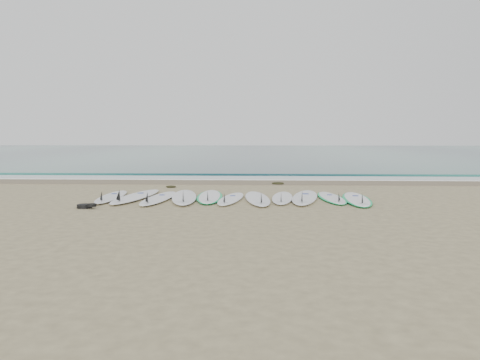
{
  "coord_description": "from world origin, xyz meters",
  "views": [
    {
      "loc": [
        0.69,
        -11.44,
        1.58
      ],
      "look_at": [
        0.14,
        0.82,
        0.4
      ],
      "focal_mm": 35.0,
      "sensor_mm": 36.0,
      "label": 1
    }
  ],
  "objects_px": {
    "surfboard_10": "(357,199)",
    "leash_coil": "(86,206)",
    "surfboard_0": "(111,196)",
    "surfboard_5": "(231,198)"
  },
  "relations": [
    {
      "from": "surfboard_10",
      "to": "leash_coil",
      "type": "bearing_deg",
      "value": -162.87
    },
    {
      "from": "surfboard_5",
      "to": "surfboard_0",
      "type": "bearing_deg",
      "value": -177.56
    },
    {
      "from": "surfboard_0",
      "to": "leash_coil",
      "type": "relative_size",
      "value": 5.49
    },
    {
      "from": "surfboard_0",
      "to": "surfboard_5",
      "type": "bearing_deg",
      "value": -7.58
    },
    {
      "from": "leash_coil",
      "to": "surfboard_5",
      "type": "bearing_deg",
      "value": 23.28
    },
    {
      "from": "surfboard_5",
      "to": "surfboard_10",
      "type": "bearing_deg",
      "value": 7.79
    },
    {
      "from": "surfboard_0",
      "to": "surfboard_5",
      "type": "xyz_separation_m",
      "value": [
        3.01,
        -0.21,
        -0.0
      ]
    },
    {
      "from": "surfboard_5",
      "to": "surfboard_10",
      "type": "distance_m",
      "value": 3.04
    },
    {
      "from": "surfboard_0",
      "to": "surfboard_10",
      "type": "relative_size",
      "value": 0.95
    },
    {
      "from": "surfboard_10",
      "to": "leash_coil",
      "type": "distance_m",
      "value": 6.26
    }
  ]
}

